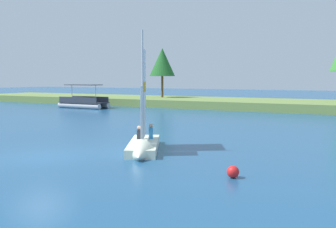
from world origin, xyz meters
The scene contains 7 objects.
ground_plane centered at (0.00, 0.00, 0.00)m, with size 200.00×200.00×0.00m, color navy.
shore_bank centered at (0.00, 31.92, 0.45)m, with size 80.00×10.34×0.90m, color olive.
shoreline_tree_left centered at (-11.32, 32.58, 5.48)m, with size 3.34×3.34×6.42m.
wooden_dock centered at (-17.42, 24.80, 0.19)m, with size 1.87×4.88×0.39m, color brown.
sailboat centered at (3.63, 2.73, 0.41)m, with size 3.44×5.19×6.06m.
pontoon_boat centered at (-16.30, 22.75, 0.66)m, with size 6.01×2.47×2.70m.
channel_buoy centered at (8.73, 0.36, 0.22)m, with size 0.43×0.43×0.43m, color red.
Camera 1 is at (12.82, -12.47, 3.47)m, focal length 41.67 mm.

